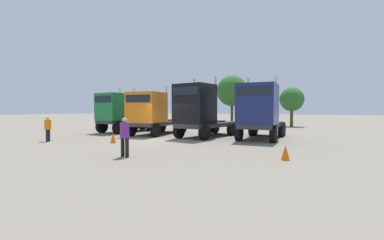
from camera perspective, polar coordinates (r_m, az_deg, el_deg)
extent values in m
plane|color=gray|center=(18.22, -8.34, -4.32)|extent=(200.00, 200.00, 0.00)
cube|color=#333338|center=(25.75, -12.85, -0.20)|extent=(2.85, 6.41, 0.30)
cube|color=#197238|center=(24.51, -16.06, 2.71)|extent=(2.65, 2.74, 2.32)
cube|color=black|center=(23.74, -18.44, 4.24)|extent=(2.09, 0.27, 0.55)
cylinder|color=silver|center=(24.73, -12.15, 3.44)|extent=(0.20, 0.20, 2.92)
cylinder|color=silver|center=(26.14, -15.02, 3.35)|extent=(0.20, 0.20, 2.92)
cylinder|color=#333338|center=(26.69, -10.70, 0.36)|extent=(1.21, 1.21, 0.12)
cylinder|color=black|center=(23.36, -15.33, -1.57)|extent=(0.47, 1.13, 1.10)
cylinder|color=black|center=(25.08, -18.58, -1.35)|extent=(0.47, 1.13, 1.10)
cylinder|color=black|center=(26.05, -8.77, -1.13)|extent=(0.47, 1.13, 1.10)
cylinder|color=black|center=(27.60, -12.10, -0.96)|extent=(0.47, 1.13, 1.10)
cylinder|color=black|center=(26.87, -7.16, -1.02)|extent=(0.47, 1.13, 1.10)
cylinder|color=black|center=(28.37, -10.49, -0.86)|extent=(0.47, 1.13, 1.10)
cube|color=#333338|center=(22.89, -7.08, -0.66)|extent=(2.81, 6.38, 0.30)
cube|color=orange|center=(21.26, -9.57, 2.65)|extent=(2.64, 2.70, 2.34)
cube|color=black|center=(20.22, -11.48, 4.49)|extent=(2.09, 0.25, 0.55)
cylinder|color=silver|center=(21.99, -5.55, 3.44)|extent=(0.20, 0.20, 2.94)
cylinder|color=silver|center=(22.94, -9.75, 3.37)|extent=(0.20, 0.20, 2.94)
cylinder|color=#333338|center=(24.07, -5.48, -0.01)|extent=(1.20, 1.20, 0.12)
cylinder|color=black|center=(20.29, -7.71, -2.20)|extent=(0.45, 1.05, 1.02)
cylinder|color=black|center=(21.48, -12.79, -1.99)|extent=(0.45, 1.05, 1.02)
cylinder|color=black|center=(23.73, -2.97, -1.53)|extent=(0.45, 1.05, 1.02)
cylinder|color=black|center=(24.75, -7.58, -1.39)|extent=(0.45, 1.05, 1.02)
cylinder|color=black|center=(24.73, -1.88, -1.38)|extent=(0.45, 1.05, 1.02)
cylinder|color=black|center=(25.71, -6.35, -1.25)|extent=(0.45, 1.05, 1.02)
cube|color=#333338|center=(20.74, 3.77, -0.97)|extent=(3.00, 6.47, 0.30)
cube|color=black|center=(19.04, 0.58, 3.40)|extent=(2.67, 2.52, 2.79)
cube|color=black|center=(18.17, -1.49, 6.21)|extent=(2.09, 0.31, 0.55)
cylinder|color=silver|center=(19.59, 4.99, 4.24)|extent=(0.20, 0.20, 3.39)
cylinder|color=silver|center=(20.63, 0.44, 4.15)|extent=(0.20, 0.20, 3.39)
cylinder|color=#333338|center=(21.91, 5.68, -0.25)|extent=(1.23, 1.23, 0.12)
cylinder|color=black|center=(18.15, 2.67, -2.72)|extent=(0.48, 1.05, 1.01)
cylinder|color=black|center=(19.43, -2.78, -2.39)|extent=(0.48, 1.05, 1.01)
cylinder|color=black|center=(21.55, 8.40, -1.95)|extent=(0.48, 1.05, 1.01)
cylinder|color=black|center=(22.64, 3.45, -1.73)|extent=(0.48, 1.05, 1.01)
cylinder|color=black|center=(22.53, 9.69, -1.77)|extent=(0.48, 1.05, 1.01)
cylinder|color=black|center=(23.57, 4.88, -1.57)|extent=(0.48, 1.05, 1.01)
cube|color=#333338|center=(20.03, 14.75, -0.99)|extent=(2.52, 6.24, 0.30)
cube|color=navy|center=(18.20, 13.76, 3.31)|extent=(2.53, 2.59, 2.63)
cube|color=black|center=(17.01, 12.94, 6.06)|extent=(2.10, 0.15, 0.55)
cylinder|color=silver|center=(19.41, 17.33, 4.09)|extent=(0.19, 0.19, 3.23)
cylinder|color=silver|center=(19.76, 11.85, 4.11)|extent=(0.19, 0.19, 3.23)
cylinder|color=#333338|center=(21.34, 15.41, -0.23)|extent=(1.16, 1.16, 0.12)
cylinder|color=black|center=(17.55, 16.88, -2.89)|extent=(0.41, 1.09, 1.07)
cylinder|color=black|center=(18.00, 9.92, -2.70)|extent=(0.41, 1.09, 1.07)
cylinder|color=black|center=(21.34, 18.36, -2.00)|extent=(0.41, 1.09, 1.07)
cylinder|color=black|center=(21.71, 12.58, -1.87)|extent=(0.41, 1.09, 1.07)
cylinder|color=black|center=(22.43, 18.70, -1.81)|extent=(0.41, 1.09, 1.07)
cylinder|color=black|center=(22.78, 13.19, -1.68)|extent=(0.41, 1.09, 1.07)
cylinder|color=black|center=(19.82, -28.10, -2.89)|extent=(0.22, 0.22, 0.79)
cylinder|color=black|center=(19.56, -28.39, -2.96)|extent=(0.22, 0.22, 0.79)
cylinder|color=orange|center=(19.64, -28.28, -0.87)|extent=(0.56, 0.56, 0.62)
sphere|color=tan|center=(19.62, -28.31, 0.35)|extent=(0.21, 0.21, 0.21)
cylinder|color=black|center=(12.02, -13.62, -5.77)|extent=(0.18, 0.18, 0.84)
cylinder|color=black|center=(12.23, -14.50, -5.64)|extent=(0.18, 0.18, 0.84)
cylinder|color=#69288A|center=(12.04, -14.10, -2.16)|extent=(0.44, 0.44, 0.66)
sphere|color=tan|center=(12.02, -14.12, -0.04)|extent=(0.23, 0.23, 0.23)
cone|color=#F2590C|center=(11.71, 19.21, -6.55)|extent=(0.36, 0.36, 0.63)
cone|color=#F2590C|center=(17.33, -16.38, -3.66)|extent=(0.36, 0.36, 0.64)
cylinder|color=#4C3823|center=(41.14, 1.97, 1.00)|extent=(0.36, 0.36, 2.34)
sphere|color=#286023|center=(41.16, 1.98, 4.68)|extent=(3.67, 3.67, 3.67)
cylinder|color=#4C3823|center=(35.80, 8.47, 1.24)|extent=(0.36, 0.36, 2.91)
sphere|color=#286023|center=(35.88, 8.50, 6.15)|extent=(4.04, 4.04, 4.04)
cylinder|color=#4C3823|center=(34.76, 20.37, 0.47)|extent=(0.36, 0.36, 2.15)
sphere|color=#286023|center=(34.77, 20.42, 4.15)|extent=(2.88, 2.88, 2.88)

